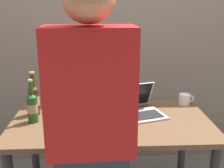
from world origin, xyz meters
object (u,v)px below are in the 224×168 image
(beer_bottle_brown, at_px, (32,107))
(person_figure, at_px, (92,146))
(beer_bottle_dark, at_px, (34,99))
(coffee_mug, at_px, (185,99))
(laptop, at_px, (137,108))

(beer_bottle_brown, height_order, person_figure, person_figure)
(beer_bottle_brown, bearing_deg, beer_bottle_dark, 97.44)
(beer_bottle_brown, bearing_deg, person_figure, -55.38)
(beer_bottle_dark, xyz_separation_m, coffee_mug, (1.11, 0.15, -0.07))
(laptop, distance_m, beer_bottle_dark, 0.72)
(laptop, xyz_separation_m, coffee_mug, (0.39, 0.17, -0.00))
(beer_bottle_brown, xyz_separation_m, coffee_mug, (1.09, 0.27, -0.06))
(beer_bottle_dark, distance_m, person_figure, 0.82)
(laptop, height_order, beer_bottle_brown, beer_bottle_brown)
(beer_bottle_dark, height_order, coffee_mug, beer_bottle_dark)
(person_figure, distance_m, coffee_mug, 1.10)
(beer_bottle_dark, height_order, person_figure, person_figure)
(coffee_mug, bearing_deg, beer_bottle_dark, -172.50)
(laptop, height_order, person_figure, person_figure)
(beer_bottle_brown, bearing_deg, laptop, 8.64)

